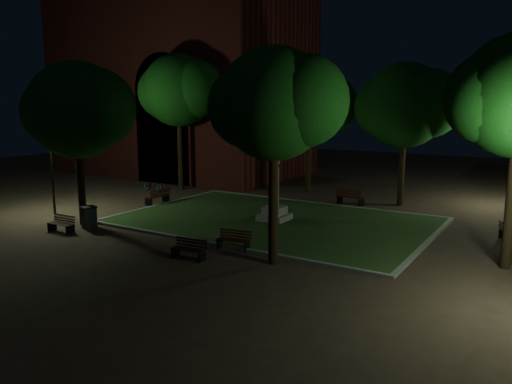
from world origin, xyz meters
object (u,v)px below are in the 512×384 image
Objects in this scene: bench_near_left at (189,250)px; bench_right_side at (509,234)px; bench_west_near at (62,224)px; bench_far_side at (350,198)px; bench_near_right at (234,240)px; bicycle at (153,184)px; trash_bin at (89,217)px; bench_left_side at (158,197)px; monument at (274,203)px.

bench_right_side is (10.23, 9.09, 0.02)m from bench_near_left.
bench_far_side is at bearing 52.30° from bench_west_near.
bench_near_right is 0.86× the size of bicycle.
bench_west_near is 1.26m from trash_bin.
bicycle is (-4.01, 10.33, 0.09)m from bench_west_near.
bench_far_side is at bearing -79.59° from bicycle.
bench_far_side is (9.82, 5.76, 0.01)m from bench_left_side.
bench_left_side is at bearing 39.31° from bench_far_side.
bench_near_left is at bearing -132.59° from bicycle.
bench_west_near is (-7.68, 0.03, -0.00)m from bench_near_left.
bench_west_near is at bearing -176.56° from bench_near_right.
bench_left_side is 0.95× the size of bicycle.
bicycle is at bearing 133.86° from bench_near_left.
bench_west_near is 1.34× the size of trash_bin.
bench_near_right is at bearing 103.29° from bench_right_side.
bench_left_side is at bearing 101.78° from trash_bin.
monument is 1.85× the size of bicycle.
bench_far_side is at bearing 54.31° from trash_bin.
trash_bin is at bearing -154.58° from bicycle.
bench_near_left is at bearing -119.11° from bench_near_right.
trash_bin is at bearing 13.01° from bench_left_side.
bench_west_near is 0.92× the size of bench_right_side.
bench_far_side is at bearing 42.57° from bench_right_side.
bench_right_side reaches higher than bench_near_left.
trash_bin is at bearing 59.61° from bench_west_near.
bench_west_near is 11.09m from bicycle.
bench_near_left reaches higher than bench_west_near.
bench_near_right is 0.95× the size of bench_right_side.
bench_right_side is at bearing 96.82° from bench_left_side.
bench_right_side is (18.61, 1.82, -0.04)m from bench_left_side.
monument is 2.20× the size of bench_near_left.
bench_west_near is 20.07m from bench_right_side.
bench_left_side is at bearing 72.29° from bench_right_side.
bicycle is at bearing -131.84° from bench_left_side.
bench_west_near is (-8.39, -1.98, 0.00)m from bench_near_right.
bench_near_right is 8.62m from bench_west_near.
bench_near_right is at bearing 6.43° from trash_bin.
monument is 6.21m from bench_far_side.
bench_right_side is 19.07m from trash_bin.
bench_near_left is 11.09m from bench_left_side.
bench_far_side is at bearing 121.63° from bench_left_side.
bench_near_left is at bearing 108.31° from bench_right_side.
bench_west_near is 15.88m from bench_far_side.
bench_right_side is 0.90× the size of bicycle.
bench_right_side reaches higher than bench_near_right.
trash_bin reaches higher than bench_near_left.
monument is 2.16× the size of bench_near_right.
bench_far_side is at bearing 79.10° from bench_near_left.
bench_near_left is 1.01× the size of bench_west_near.
monument is at bearing 91.11° from bench_near_right.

